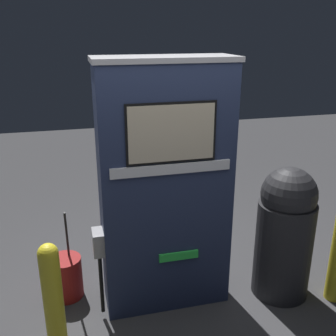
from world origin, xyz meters
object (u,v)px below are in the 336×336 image
(squeegee_bucket, at_px, (66,277))
(safety_bollard, at_px, (53,297))
(trash_bin, at_px, (285,232))
(gas_pump, at_px, (165,189))

(squeegee_bucket, bearing_deg, safety_bollard, -96.16)
(squeegee_bucket, bearing_deg, trash_bin, -12.20)
(gas_pump, relative_size, trash_bin, 1.75)
(safety_bollard, xyz_separation_m, squeegee_bucket, (0.07, 0.67, -0.30))
(trash_bin, xyz_separation_m, squeegee_bucket, (-1.95, 0.42, -0.43))
(safety_bollard, distance_m, squeegee_bucket, 0.74)
(safety_bollard, distance_m, trash_bin, 2.05)
(safety_bollard, relative_size, trash_bin, 0.76)
(gas_pump, xyz_separation_m, safety_bollard, (-0.96, -0.43, -0.59))
(gas_pump, distance_m, squeegee_bucket, 1.28)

